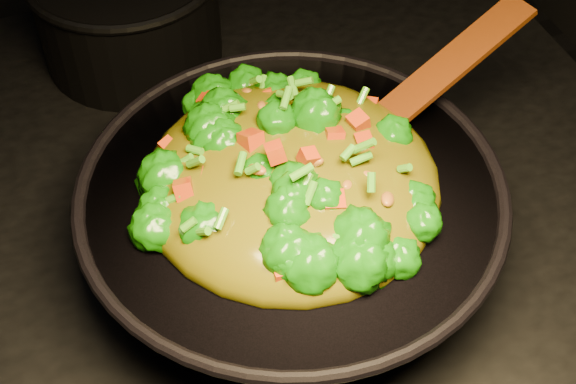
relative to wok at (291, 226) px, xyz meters
name	(u,v)px	position (x,y,z in m)	size (l,w,h in m)	color
wok	(291,226)	(0.00, 0.00, 0.00)	(0.42, 0.42, 0.12)	black
stir_fry	(292,150)	(0.00, 0.00, 0.11)	(0.30, 0.30, 0.10)	#146106
spatula	(431,80)	(0.18, 0.06, 0.10)	(0.26, 0.04, 0.01)	#3C1B07
back_pot	(129,13)	(-0.08, 0.41, 0.01)	(0.24, 0.24, 0.14)	black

